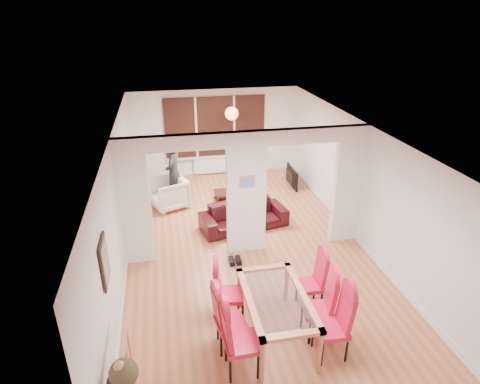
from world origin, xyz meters
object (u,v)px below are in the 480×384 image
object	(u,v)px
dining_chair_rb	(318,306)
sofa	(244,216)
dining_table	(276,317)
dining_chair_rc	(310,282)
armchair	(169,193)
bowl	(230,192)
dining_chair_lb	(231,319)
person	(174,173)
television	(289,177)
coffee_table	(233,195)
dining_chair_la	(242,338)
bottle	(238,186)
dining_chair_ra	(332,324)
dining_chair_lc	(230,291)

from	to	relation	value
dining_chair_rb	sofa	distance (m)	3.62
dining_table	dining_chair_rc	world-z (taller)	dining_chair_rc
sofa	armchair	bearing A→B (deg)	128.83
bowl	dining_chair_lb	bearing A→B (deg)	-99.90
dining_chair_rb	person	world-z (taller)	person
dining_chair_rb	television	world-z (taller)	dining_chair_rb
dining_chair_rb	sofa	bearing A→B (deg)	107.26
dining_table	dining_chair_rb	xyz separation A→B (m)	(0.65, -0.08, 0.17)
television	sofa	bearing A→B (deg)	140.97
dining_chair_lb	dining_table	bearing A→B (deg)	-3.27
dining_chair_lb	coffee_table	bearing A→B (deg)	71.01
armchair	coffee_table	distance (m)	1.74
dining_table	dining_chair_la	xyz separation A→B (m)	(-0.64, -0.53, 0.20)
dining_chair_lb	bowl	world-z (taller)	dining_chair_lb
dining_table	dining_chair_lb	size ratio (longest dim) A/B	1.55
dining_chair_la	sofa	size ratio (longest dim) A/B	0.58
dining_chair_la	armchair	bearing A→B (deg)	96.20
dining_table	bottle	size ratio (longest dim) A/B	6.16
dining_table	dining_chair_la	bearing A→B (deg)	-140.67
sofa	dining_table	bearing A→B (deg)	-104.95
dining_chair_lb	bowl	bearing A→B (deg)	71.91
dining_chair_lb	dining_chair_ra	xyz separation A→B (m)	(1.40, -0.44, 0.04)
bottle	armchair	bearing A→B (deg)	-174.15
dining_table	television	size ratio (longest dim) A/B	1.71
dining_table	coffee_table	size ratio (longest dim) A/B	1.62
dining_chair_lc	dining_chair_rb	bearing A→B (deg)	-17.20
dining_table	dining_chair_lc	xyz separation A→B (m)	(-0.62, 0.55, 0.17)
dining_chair_rb	dining_chair_rc	world-z (taller)	dining_chair_rb
dining_chair_ra	bottle	world-z (taller)	dining_chair_ra
dining_chair_la	bottle	size ratio (longest dim) A/B	4.36
person	bowl	world-z (taller)	person
dining_chair_lc	dining_chair_rb	distance (m)	1.42
dining_table	dining_chair_rc	distance (m)	0.96
dining_chair_lb	dining_chair_rc	distance (m)	1.61
television	coffee_table	world-z (taller)	television
dining_chair_rb	television	bearing A→B (deg)	87.31
person	dining_chair_lc	bearing A→B (deg)	26.98
bottle	bowl	xyz separation A→B (m)	(-0.23, -0.12, -0.11)
dining_table	dining_chair_rb	world-z (taller)	dining_chair_rb
dining_chair_rc	person	size ratio (longest dim) A/B	0.58
dining_table	armchair	bearing A→B (deg)	106.36
bowl	dining_chair_rb	bearing A→B (deg)	-84.55
dining_chair_rc	bowl	xyz separation A→B (m)	(-0.60, 4.41, -0.25)
dining_chair_rb	bottle	world-z (taller)	dining_chair_rb
dining_chair_rb	dining_table	bearing A→B (deg)	-176.07
dining_chair_la	armchair	xyz separation A→B (m)	(-0.80, 5.45, -0.19)
dining_chair_rc	dining_table	bearing A→B (deg)	-142.81
armchair	bottle	xyz separation A→B (m)	(1.84, 0.19, -0.02)
dining_chair_rb	bottle	bearing A→B (deg)	103.40
dining_chair_lc	dining_chair_rb	xyz separation A→B (m)	(1.27, -0.63, -0.00)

